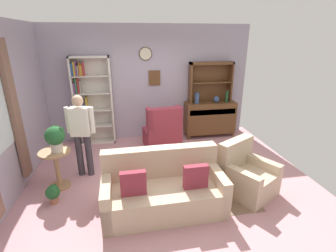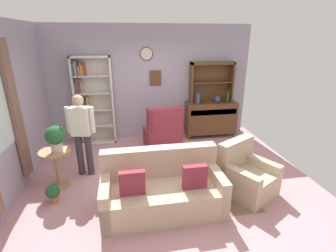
{
  "view_description": "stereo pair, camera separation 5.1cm",
  "coord_description": "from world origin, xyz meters",
  "px_view_note": "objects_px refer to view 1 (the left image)",
  "views": [
    {
      "loc": [
        -0.66,
        -4.04,
        2.52
      ],
      "look_at": [
        0.1,
        0.2,
        0.95
      ],
      "focal_mm": 26.48,
      "sensor_mm": 36.0,
      "label": 1
    },
    {
      "loc": [
        -0.61,
        -4.05,
        2.52
      ],
      "look_at": [
        0.1,
        0.2,
        0.95
      ],
      "focal_mm": 26.48,
      "sensor_mm": 36.0,
      "label": 2
    }
  ],
  "objects_px": {
    "potted_plant_small": "(53,193)",
    "sideboard_hutch": "(211,76)",
    "vase_round": "(217,99)",
    "bookshelf": "(90,101)",
    "bottle_wine": "(227,97)",
    "plant_stand": "(57,165)",
    "armchair_floral": "(246,176)",
    "sideboard": "(210,117)",
    "wingback_chair": "(163,133)",
    "couch_floral": "(163,190)",
    "coffee_table": "(157,160)",
    "potted_plant_large": "(55,137)",
    "book_stack": "(154,155)",
    "person_reading": "(81,130)",
    "vase_tall": "(197,98)"
  },
  "relations": [
    {
      "from": "person_reading",
      "to": "potted_plant_small",
      "type": "bearing_deg",
      "value": -116.0
    },
    {
      "from": "wingback_chair",
      "to": "person_reading",
      "type": "height_order",
      "value": "person_reading"
    },
    {
      "from": "sideboard",
      "to": "book_stack",
      "type": "bearing_deg",
      "value": -133.05
    },
    {
      "from": "armchair_floral",
      "to": "wingback_chair",
      "type": "distance_m",
      "value": 2.26
    },
    {
      "from": "plant_stand",
      "to": "sideboard",
      "type": "bearing_deg",
      "value": 28.51
    },
    {
      "from": "plant_stand",
      "to": "book_stack",
      "type": "height_order",
      "value": "plant_stand"
    },
    {
      "from": "armchair_floral",
      "to": "coffee_table",
      "type": "relative_size",
      "value": 1.31
    },
    {
      "from": "bookshelf",
      "to": "vase_tall",
      "type": "bearing_deg",
      "value": -3.64
    },
    {
      "from": "armchair_floral",
      "to": "book_stack",
      "type": "distance_m",
      "value": 1.65
    },
    {
      "from": "armchair_floral",
      "to": "sideboard",
      "type": "bearing_deg",
      "value": 84.98
    },
    {
      "from": "vase_tall",
      "to": "person_reading",
      "type": "relative_size",
      "value": 0.18
    },
    {
      "from": "sideboard_hutch",
      "to": "vase_tall",
      "type": "bearing_deg",
      "value": -154.11
    },
    {
      "from": "bookshelf",
      "to": "potted_plant_large",
      "type": "bearing_deg",
      "value": -99.95
    },
    {
      "from": "wingback_chair",
      "to": "potted_plant_small",
      "type": "distance_m",
      "value": 2.67
    },
    {
      "from": "plant_stand",
      "to": "coffee_table",
      "type": "bearing_deg",
      "value": 0.01
    },
    {
      "from": "bottle_wine",
      "to": "coffee_table",
      "type": "relative_size",
      "value": 0.37
    },
    {
      "from": "bookshelf",
      "to": "sideboard",
      "type": "relative_size",
      "value": 1.62
    },
    {
      "from": "coffee_table",
      "to": "book_stack",
      "type": "distance_m",
      "value": 0.12
    },
    {
      "from": "vase_tall",
      "to": "wingback_chair",
      "type": "relative_size",
      "value": 0.26
    },
    {
      "from": "coffee_table",
      "to": "potted_plant_small",
      "type": "bearing_deg",
      "value": -164.73
    },
    {
      "from": "couch_floral",
      "to": "person_reading",
      "type": "xyz_separation_m",
      "value": [
        -1.31,
        1.23,
        0.59
      ]
    },
    {
      "from": "sideboard",
      "to": "book_stack",
      "type": "height_order",
      "value": "sideboard"
    },
    {
      "from": "potted_plant_small",
      "to": "sideboard_hutch",
      "type": "bearing_deg",
      "value": 35.66
    },
    {
      "from": "vase_round",
      "to": "person_reading",
      "type": "height_order",
      "value": "person_reading"
    },
    {
      "from": "bookshelf",
      "to": "couch_floral",
      "type": "relative_size",
      "value": 1.16
    },
    {
      "from": "wingback_chair",
      "to": "coffee_table",
      "type": "distance_m",
      "value": 1.28
    },
    {
      "from": "coffee_table",
      "to": "armchair_floral",
      "type": "bearing_deg",
      "value": -26.39
    },
    {
      "from": "potted_plant_small",
      "to": "wingback_chair",
      "type": "bearing_deg",
      "value": 40.3
    },
    {
      "from": "wingback_chair",
      "to": "potted_plant_small",
      "type": "xyz_separation_m",
      "value": [
        -2.03,
        -1.72,
        -0.21
      ]
    },
    {
      "from": "couch_floral",
      "to": "potted_plant_small",
      "type": "relative_size",
      "value": 5.99
    },
    {
      "from": "vase_tall",
      "to": "armchair_floral",
      "type": "xyz_separation_m",
      "value": [
        0.17,
        -2.47,
        -0.77
      ]
    },
    {
      "from": "sideboard",
      "to": "potted_plant_small",
      "type": "relative_size",
      "value": 4.29
    },
    {
      "from": "wingback_chair",
      "to": "armchair_floral",
      "type": "bearing_deg",
      "value": -60.09
    },
    {
      "from": "sideboard",
      "to": "couch_floral",
      "type": "height_order",
      "value": "sideboard"
    },
    {
      "from": "armchair_floral",
      "to": "vase_tall",
      "type": "bearing_deg",
      "value": 93.85
    },
    {
      "from": "coffee_table",
      "to": "person_reading",
      "type": "bearing_deg",
      "value": 165.64
    },
    {
      "from": "couch_floral",
      "to": "wingback_chair",
      "type": "xyz_separation_m",
      "value": [
        0.33,
        2.14,
        0.07
      ]
    },
    {
      "from": "bookshelf",
      "to": "bottle_wine",
      "type": "xyz_separation_m",
      "value": [
        3.38,
        -0.17,
        0.02
      ]
    },
    {
      "from": "armchair_floral",
      "to": "potted_plant_large",
      "type": "height_order",
      "value": "potted_plant_large"
    },
    {
      "from": "vase_round",
      "to": "bookshelf",
      "type": "bearing_deg",
      "value": 177.22
    },
    {
      "from": "person_reading",
      "to": "armchair_floral",
      "type": "bearing_deg",
      "value": -20.82
    },
    {
      "from": "vase_tall",
      "to": "coffee_table",
      "type": "height_order",
      "value": "vase_tall"
    },
    {
      "from": "person_reading",
      "to": "vase_tall",
      "type": "bearing_deg",
      "value": 28.76
    },
    {
      "from": "bookshelf",
      "to": "plant_stand",
      "type": "distance_m",
      "value": 2.07
    },
    {
      "from": "bottle_wine",
      "to": "person_reading",
      "type": "height_order",
      "value": "person_reading"
    },
    {
      "from": "bookshelf",
      "to": "person_reading",
      "type": "bearing_deg",
      "value": -89.56
    },
    {
      "from": "bookshelf",
      "to": "sideboard",
      "type": "distance_m",
      "value": 3.04
    },
    {
      "from": "bottle_wine",
      "to": "armchair_floral",
      "type": "relative_size",
      "value": 0.29
    },
    {
      "from": "bookshelf",
      "to": "book_stack",
      "type": "relative_size",
      "value": 12.87
    },
    {
      "from": "potted_plant_small",
      "to": "book_stack",
      "type": "height_order",
      "value": "book_stack"
    }
  ]
}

